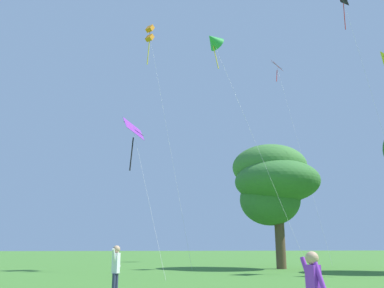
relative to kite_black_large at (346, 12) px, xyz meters
The scene contains 7 objects.
kite_black_large is the anchor object (origin of this frame).
kite_green_small 12.73m from the kite_black_large, behind, with size 4.64×7.34×18.32m.
kite_orange_box 18.81m from the kite_black_large, 149.73° to the left, with size 3.48×7.43×23.88m.
kite_purple_streamer 21.56m from the kite_black_large, behind, with size 2.22×10.60×11.54m.
kite_red_high 16.50m from the kite_black_large, 86.61° to the left, with size 1.57×10.48×25.27m.
person_in_red_shirt 31.50m from the kite_black_large, 143.81° to the right, with size 0.33×0.51×1.67m.
tree_left_oak 16.31m from the kite_black_large, 156.09° to the left, with size 6.78×7.43×9.96m.
Camera 1 is at (-0.20, -4.11, 1.61)m, focal length 37.33 mm.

